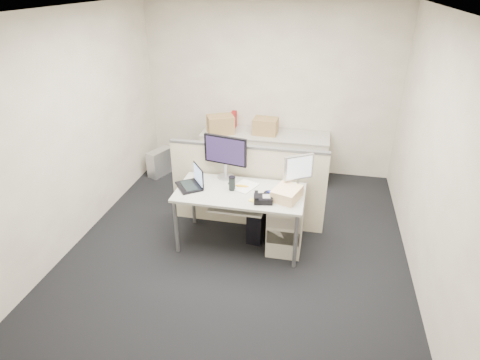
% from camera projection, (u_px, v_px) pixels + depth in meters
% --- Properties ---
extents(floor, '(4.00, 4.50, 0.01)m').
position_uv_depth(floor, '(240.00, 243.00, 5.03)').
color(floor, black).
rests_on(floor, ground).
extents(ceiling, '(4.00, 4.50, 0.01)m').
position_uv_depth(ceiling, '(240.00, 9.00, 3.79)').
color(ceiling, white).
rests_on(ceiling, ground).
extents(wall_back, '(4.00, 0.02, 2.70)m').
position_uv_depth(wall_back, '(269.00, 90.00, 6.36)').
color(wall_back, silver).
rests_on(wall_back, ground).
extents(wall_front, '(4.00, 0.02, 2.70)m').
position_uv_depth(wall_front, '(164.00, 276.00, 2.45)').
color(wall_front, silver).
rests_on(wall_front, ground).
extents(wall_left, '(0.02, 4.50, 2.70)m').
position_uv_depth(wall_left, '(76.00, 129.00, 4.77)').
color(wall_left, silver).
rests_on(wall_left, ground).
extents(wall_right, '(0.02, 4.50, 2.70)m').
position_uv_depth(wall_right, '(434.00, 157.00, 4.04)').
color(wall_right, silver).
rests_on(wall_right, ground).
extents(desk, '(1.50, 0.75, 0.73)m').
position_uv_depth(desk, '(240.00, 196.00, 4.72)').
color(desk, '#ADACA3').
rests_on(desk, floor).
extents(keyboard_tray, '(0.62, 0.32, 0.02)m').
position_uv_depth(keyboard_tray, '(237.00, 207.00, 4.58)').
color(keyboard_tray, '#ADACA3').
rests_on(keyboard_tray, desk).
extents(drawer_pedestal, '(0.40, 0.55, 0.65)m').
position_uv_depth(drawer_pedestal, '(286.00, 223.00, 4.82)').
color(drawer_pedestal, beige).
rests_on(drawer_pedestal, floor).
extents(cubicle_partition, '(2.00, 0.06, 1.10)m').
position_uv_depth(cubicle_partition, '(247.00, 187.00, 5.16)').
color(cubicle_partition, beige).
rests_on(cubicle_partition, floor).
extents(back_counter, '(2.00, 0.60, 0.72)m').
position_uv_depth(back_counter, '(265.00, 155.00, 6.54)').
color(back_counter, beige).
rests_on(back_counter, floor).
extents(monitor_main, '(0.58, 0.32, 0.55)m').
position_uv_depth(monitor_main, '(225.00, 157.00, 4.89)').
color(monitor_main, black).
rests_on(monitor_main, desk).
extents(monitor_small, '(0.40, 0.34, 0.44)m').
position_uv_depth(monitor_small, '(298.00, 173.00, 4.63)').
color(monitor_small, '#B7B7BC').
rests_on(monitor_small, desk).
extents(laptop, '(0.40, 0.42, 0.25)m').
position_uv_depth(laptop, '(188.00, 178.00, 4.73)').
color(laptop, black).
rests_on(laptop, desk).
extents(trackball, '(0.14, 0.14, 0.05)m').
position_uv_depth(trackball, '(269.00, 195.00, 4.57)').
color(trackball, black).
rests_on(trackball, desk).
extents(desk_phone, '(0.23, 0.20, 0.07)m').
position_uv_depth(desk_phone, '(263.00, 199.00, 4.46)').
color(desk_phone, black).
rests_on(desk_phone, desk).
extents(paper_stack, '(0.34, 0.37, 0.01)m').
position_uv_depth(paper_stack, '(245.00, 186.00, 4.78)').
color(paper_stack, silver).
rests_on(paper_stack, desk).
extents(sticky_pad, '(0.09, 0.09, 0.01)m').
position_uv_depth(sticky_pad, '(252.00, 200.00, 4.50)').
color(sticky_pad, '#F5DB4C').
rests_on(sticky_pad, desk).
extents(travel_mug, '(0.10, 0.10, 0.16)m').
position_uv_depth(travel_mug, '(232.00, 184.00, 4.69)').
color(travel_mug, black).
rests_on(travel_mug, desk).
extents(banana, '(0.17, 0.05, 0.04)m').
position_uv_depth(banana, '(242.00, 186.00, 4.77)').
color(banana, orange).
rests_on(banana, desk).
extents(cellphone, '(0.06, 0.12, 0.02)m').
position_uv_depth(cellphone, '(231.00, 182.00, 4.89)').
color(cellphone, black).
rests_on(cellphone, desk).
extents(manila_folders, '(0.36, 0.41, 0.13)m').
position_uv_depth(manila_folders, '(287.00, 193.00, 4.51)').
color(manila_folders, '#F4C78D').
rests_on(manila_folders, desk).
extents(keyboard, '(0.47, 0.25, 0.02)m').
position_uv_depth(keyboard, '(242.00, 204.00, 4.60)').
color(keyboard, black).
rests_on(keyboard, keyboard_tray).
extents(pc_tower_desk, '(0.24, 0.48, 0.42)m').
position_uv_depth(pc_tower_desk, '(259.00, 221.00, 5.06)').
color(pc_tower_desk, black).
rests_on(pc_tower_desk, floor).
extents(pc_tower_spare_dark, '(0.27, 0.48, 0.42)m').
position_uv_depth(pc_tower_spare_dark, '(205.00, 156.00, 6.89)').
color(pc_tower_spare_dark, black).
rests_on(pc_tower_spare_dark, floor).
extents(pc_tower_spare_silver, '(0.34, 0.49, 0.43)m').
position_uv_depth(pc_tower_spare_silver, '(160.00, 162.00, 6.66)').
color(pc_tower_spare_silver, '#B7B7BC').
rests_on(pc_tower_spare_silver, floor).
extents(cardboard_box_left, '(0.49, 0.45, 0.30)m').
position_uv_depth(cardboard_box_left, '(221.00, 125.00, 6.33)').
color(cardboard_box_left, olive).
rests_on(cardboard_box_left, back_counter).
extents(cardboard_box_right, '(0.39, 0.31, 0.27)m').
position_uv_depth(cardboard_box_right, '(265.00, 127.00, 6.31)').
color(cardboard_box_right, olive).
rests_on(cardboard_box_right, back_counter).
extents(red_binder, '(0.08, 0.31, 0.29)m').
position_uv_depth(red_binder, '(233.00, 122.00, 6.49)').
color(red_binder, maroon).
rests_on(red_binder, back_counter).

